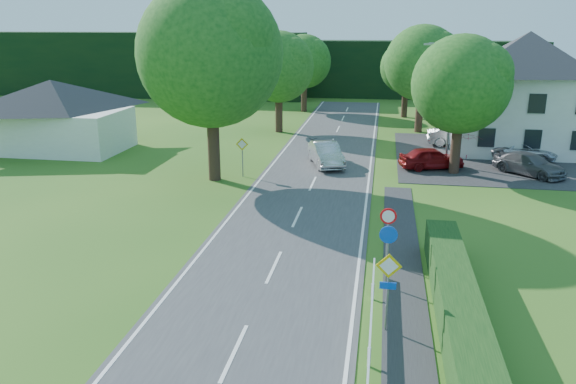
% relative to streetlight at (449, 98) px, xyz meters
% --- Properties ---
extents(road, '(7.00, 80.00, 0.04)m').
position_rel_streetlight_xyz_m(road, '(-8.06, -10.00, -4.44)').
color(road, '#3B3B3D').
rests_on(road, ground).
extents(parking_pad, '(14.00, 16.00, 0.04)m').
position_rel_streetlight_xyz_m(parking_pad, '(3.94, 3.00, -4.44)').
color(parking_pad, '#27272A').
rests_on(parking_pad, ground).
extents(line_edge_left, '(0.12, 80.00, 0.01)m').
position_rel_streetlight_xyz_m(line_edge_left, '(-11.31, -10.00, -4.42)').
color(line_edge_left, white).
rests_on(line_edge_left, road).
extents(line_edge_right, '(0.12, 80.00, 0.01)m').
position_rel_streetlight_xyz_m(line_edge_right, '(-4.81, -10.00, -4.42)').
color(line_edge_right, white).
rests_on(line_edge_right, road).
extents(line_centre, '(0.12, 80.00, 0.01)m').
position_rel_streetlight_xyz_m(line_centre, '(-8.06, -10.00, -4.42)').
color(line_centre, white).
rests_on(line_centre, road).
extents(tree_main, '(9.40, 9.40, 11.64)m').
position_rel_streetlight_xyz_m(tree_main, '(-14.06, -6.00, 1.36)').
color(tree_main, '#164A16').
rests_on(tree_main, ground).
extents(tree_left_far, '(7.00, 7.00, 8.58)m').
position_rel_streetlight_xyz_m(tree_left_far, '(-13.06, 10.00, -0.17)').
color(tree_left_far, '#164A16').
rests_on(tree_left_far, ground).
extents(tree_right_far, '(7.40, 7.40, 9.09)m').
position_rel_streetlight_xyz_m(tree_right_far, '(-1.06, 12.00, 0.08)').
color(tree_right_far, '#164A16').
rests_on(tree_right_far, ground).
extents(tree_left_back, '(6.60, 6.60, 8.07)m').
position_rel_streetlight_xyz_m(tree_left_back, '(-12.56, 22.00, -0.43)').
color(tree_left_back, '#164A16').
rests_on(tree_left_back, ground).
extents(tree_right_back, '(6.20, 6.20, 7.56)m').
position_rel_streetlight_xyz_m(tree_right_back, '(-2.06, 20.00, -0.68)').
color(tree_right_back, '#164A16').
rests_on(tree_right_back, ground).
extents(tree_right_mid, '(7.00, 7.00, 8.58)m').
position_rel_streetlight_xyz_m(tree_right_mid, '(0.44, -2.00, -0.17)').
color(tree_right_mid, '#164A16').
rests_on(tree_right_mid, ground).
extents(treeline_left, '(44.00, 6.00, 8.00)m').
position_rel_streetlight_xyz_m(treeline_left, '(-36.06, 32.00, -0.46)').
color(treeline_left, black).
rests_on(treeline_left, ground).
extents(treeline_right, '(30.00, 5.00, 7.00)m').
position_rel_streetlight_xyz_m(treeline_right, '(-0.06, 36.00, -0.96)').
color(treeline_right, black).
rests_on(treeline_right, ground).
extents(bungalow_left, '(11.00, 6.50, 5.20)m').
position_rel_streetlight_xyz_m(bungalow_left, '(-28.06, 0.00, -1.75)').
color(bungalow_left, silver).
rests_on(bungalow_left, ground).
extents(house_white, '(10.60, 8.40, 8.60)m').
position_rel_streetlight_xyz_m(house_white, '(5.94, 6.00, -0.06)').
color(house_white, silver).
rests_on(house_white, ground).
extents(streetlight, '(2.03, 0.18, 8.00)m').
position_rel_streetlight_xyz_m(streetlight, '(0.00, 0.00, 0.00)').
color(streetlight, gray).
rests_on(streetlight, ground).
extents(sign_priority_right, '(0.78, 0.09, 2.59)m').
position_rel_streetlight_xyz_m(sign_priority_right, '(-3.76, -22.02, -2.67)').
color(sign_priority_right, gray).
rests_on(sign_priority_right, ground).
extents(sign_roundabout, '(0.64, 0.08, 2.37)m').
position_rel_streetlight_xyz_m(sign_roundabout, '(-3.76, -19.02, -2.79)').
color(sign_roundabout, gray).
rests_on(sign_roundabout, ground).
extents(sign_speed_limit, '(0.64, 0.11, 2.37)m').
position_rel_streetlight_xyz_m(sign_speed_limit, '(-3.76, -17.03, -2.70)').
color(sign_speed_limit, gray).
rests_on(sign_speed_limit, ground).
extents(sign_priority_left, '(0.78, 0.09, 2.44)m').
position_rel_streetlight_xyz_m(sign_priority_left, '(-12.56, -5.02, -2.75)').
color(sign_priority_left, gray).
rests_on(sign_priority_left, ground).
extents(moving_car, '(3.01, 4.95, 1.54)m').
position_rel_streetlight_xyz_m(moving_car, '(-7.76, -1.48, -3.65)').
color(moving_car, '#AAABAF').
rests_on(moving_car, road).
extents(motorcycle, '(0.84, 1.84, 0.93)m').
position_rel_streetlight_xyz_m(motorcycle, '(-9.26, 3.38, -3.96)').
color(motorcycle, black).
rests_on(motorcycle, road).
extents(parked_car_red, '(4.45, 2.84, 1.41)m').
position_rel_streetlight_xyz_m(parked_car_red, '(-0.91, -1.18, -3.72)').
color(parked_car_red, maroon).
rests_on(parked_car_red, parking_pad).
extents(parked_car_silver_a, '(4.71, 1.71, 1.54)m').
position_rel_streetlight_xyz_m(parked_car_silver_a, '(1.64, 6.38, -3.65)').
color(parked_car_silver_a, '#A9AAAE').
rests_on(parked_car_silver_a, parking_pad).
extents(parked_car_grey, '(4.56, 4.49, 1.32)m').
position_rel_streetlight_xyz_m(parked_car_grey, '(5.00, -1.67, -3.76)').
color(parked_car_grey, '#545359').
rests_on(parked_car_grey, parking_pad).
extents(parked_car_silver_b, '(4.67, 2.82, 1.21)m').
position_rel_streetlight_xyz_m(parked_car_silver_b, '(5.57, 2.49, -3.82)').
color(parked_car_silver_b, silver).
rests_on(parked_car_silver_b, parking_pad).
extents(parasol, '(2.01, 2.05, 1.83)m').
position_rel_streetlight_xyz_m(parasol, '(1.73, 1.97, -3.51)').
color(parasol, '#B00E30').
rests_on(parasol, parking_pad).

